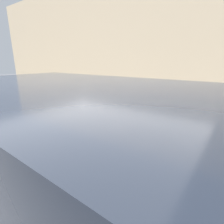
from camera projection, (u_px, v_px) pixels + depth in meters
name	position (u px, v px, depth m)	size (l,w,h in m)	color
ground_plane	(87.00, 213.00, 2.45)	(60.00, 60.00, 0.00)	slate
sidewalk	(152.00, 148.00, 4.13)	(24.00, 2.80, 0.13)	#9E9B96
building_facade	(195.00, 38.00, 5.67)	(24.00, 0.30, 5.56)	tan
parking_meter	(112.00, 108.00, 3.22)	(0.23, 0.15, 1.46)	slate
parked_car_beside_meter	(106.00, 189.00, 1.53)	(4.70, 2.04, 1.86)	black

